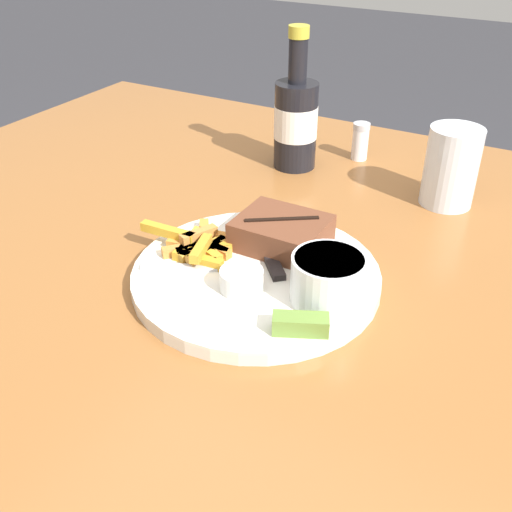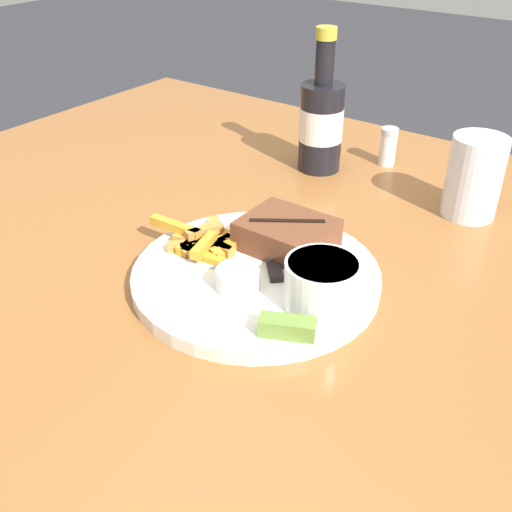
% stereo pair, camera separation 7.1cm
% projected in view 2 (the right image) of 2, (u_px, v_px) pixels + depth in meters
% --- Properties ---
extents(dining_table, '(1.42, 1.19, 0.75)m').
position_uv_depth(dining_table, '(256.00, 327.00, 0.77)').
color(dining_table, '#935B2D').
rests_on(dining_table, ground_plane).
extents(dinner_plate, '(0.30, 0.30, 0.02)m').
position_uv_depth(dinner_plate, '(256.00, 276.00, 0.73)').
color(dinner_plate, silver).
rests_on(dinner_plate, dining_table).
extents(steak_portion, '(0.11, 0.09, 0.04)m').
position_uv_depth(steak_portion, '(286.00, 234.00, 0.76)').
color(steak_portion, brown).
rests_on(steak_portion, dinner_plate).
extents(fries_pile, '(0.14, 0.11, 0.02)m').
position_uv_depth(fries_pile, '(204.00, 242.00, 0.76)').
color(fries_pile, '#C98A34').
rests_on(fries_pile, dinner_plate).
extents(coleslaw_cup, '(0.08, 0.08, 0.05)m').
position_uv_depth(coleslaw_cup, '(322.00, 281.00, 0.65)').
color(coleslaw_cup, white).
rests_on(coleslaw_cup, dinner_plate).
extents(dipping_sauce_cup, '(0.05, 0.05, 0.03)m').
position_uv_depth(dipping_sauce_cup, '(238.00, 278.00, 0.68)').
color(dipping_sauce_cup, silver).
rests_on(dipping_sauce_cup, dinner_plate).
extents(pickle_spear, '(0.06, 0.04, 0.02)m').
position_uv_depth(pickle_spear, '(287.00, 327.00, 0.62)').
color(pickle_spear, olive).
rests_on(pickle_spear, dinner_plate).
extents(fork_utensil, '(0.12, 0.07, 0.00)m').
position_uv_depth(fork_utensil, '(192.00, 263.00, 0.73)').
color(fork_utensil, '#B7B7BC').
rests_on(fork_utensil, dinner_plate).
extents(knife_utensil, '(0.12, 0.13, 0.01)m').
position_uv_depth(knife_utensil, '(270.00, 252.00, 0.75)').
color(knife_utensil, '#B7B7BC').
rests_on(knife_utensil, dinner_plate).
extents(beer_bottle, '(0.07, 0.07, 0.23)m').
position_uv_depth(beer_bottle, '(321.00, 122.00, 0.98)').
color(beer_bottle, black).
rests_on(beer_bottle, dining_table).
extents(drinking_glass, '(0.08, 0.08, 0.12)m').
position_uv_depth(drinking_glass, '(474.00, 177.00, 0.85)').
color(drinking_glass, silver).
rests_on(drinking_glass, dining_table).
extents(salt_shaker, '(0.03, 0.03, 0.07)m').
position_uv_depth(salt_shaker, '(388.00, 146.00, 1.02)').
color(salt_shaker, white).
rests_on(salt_shaker, dining_table).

